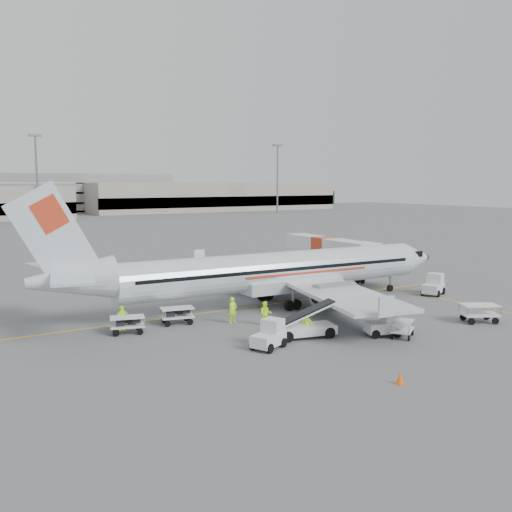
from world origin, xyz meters
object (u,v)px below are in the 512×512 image
object	(u,v)px
belt_loader	(304,315)
tug_aft	(268,334)
tug_fore	(433,285)
tug_mid	(383,323)
jet_bridge	(325,256)
aircraft	(279,245)

from	to	relation	value
belt_loader	tug_aft	size ratio (longest dim) A/B	2.40
tug_fore	tug_mid	world-z (taller)	tug_fore
jet_bridge	tug_aft	world-z (taller)	jet_bridge
tug_mid	tug_aft	bearing A→B (deg)	-171.21
aircraft	belt_loader	size ratio (longest dim) A/B	6.67
jet_bridge	tug_aft	distance (m)	27.93
jet_bridge	belt_loader	xyz separation A→B (m)	(-16.58, -18.66, -0.63)
aircraft	tug_mid	bearing A→B (deg)	-84.74
tug_mid	tug_aft	xyz separation A→B (m)	(-7.97, 1.45, 0.02)
belt_loader	aircraft	bearing A→B (deg)	78.05
aircraft	jet_bridge	size ratio (longest dim) A/B	2.25
belt_loader	tug_aft	bearing A→B (deg)	-152.72
jet_bridge	belt_loader	size ratio (longest dim) A/B	2.96
tug_fore	tug_aft	distance (m)	22.34
jet_bridge	tug_aft	bearing A→B (deg)	-132.07
aircraft	belt_loader	bearing A→B (deg)	-112.16
jet_bridge	tug_fore	xyz separation A→B (m)	(1.56, -13.41, -1.14)
jet_bridge	tug_aft	size ratio (longest dim) A/B	7.12
tug_mid	aircraft	bearing A→B (deg)	112.21
belt_loader	tug_aft	distance (m)	3.50
belt_loader	tug_fore	bearing A→B (deg)	28.51
tug_aft	tug_mid	bearing A→B (deg)	-34.48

